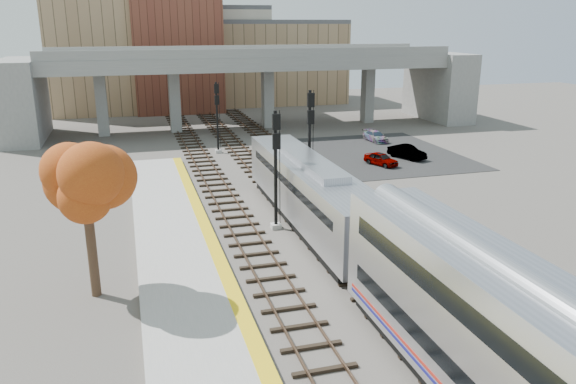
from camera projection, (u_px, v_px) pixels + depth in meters
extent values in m
plane|color=#47423D|center=(361.00, 307.00, 25.01)|extent=(160.00, 160.00, 0.00)
cube|color=#9E9E99|center=(198.00, 327.00, 23.03)|extent=(4.50, 60.00, 0.35)
cube|color=yellow|center=(244.00, 317.00, 23.49)|extent=(0.70, 60.00, 0.01)
cube|color=black|center=(237.00, 221.00, 35.64)|extent=(2.50, 95.00, 0.14)
cube|color=brown|center=(226.00, 221.00, 35.41)|extent=(0.07, 95.00, 0.14)
cube|color=brown|center=(248.00, 218.00, 35.80)|extent=(0.07, 95.00, 0.14)
cube|color=black|center=(300.00, 215.00, 36.75)|extent=(2.50, 95.00, 0.14)
cube|color=brown|center=(289.00, 215.00, 36.53)|extent=(0.07, 95.00, 0.14)
cube|color=brown|center=(310.00, 213.00, 36.91)|extent=(0.07, 95.00, 0.14)
cube|color=black|center=(357.00, 210.00, 37.81)|extent=(2.50, 95.00, 0.14)
cube|color=brown|center=(347.00, 209.00, 37.59)|extent=(0.07, 95.00, 0.14)
cube|color=brown|center=(366.00, 207.00, 37.97)|extent=(0.07, 95.00, 0.14)
cube|color=slate|center=(251.00, 62.00, 65.49)|extent=(46.00, 10.00, 1.50)
cube|color=slate|center=(260.00, 53.00, 60.71)|extent=(46.00, 0.20, 1.00)
cube|color=slate|center=(242.00, 49.00, 69.54)|extent=(46.00, 0.20, 1.00)
cube|color=slate|center=(102.00, 104.00, 62.21)|extent=(1.20, 1.60, 7.00)
cube|color=slate|center=(175.00, 101.00, 64.33)|extent=(1.20, 1.60, 7.00)
cube|color=slate|center=(268.00, 98.00, 67.24)|extent=(1.20, 1.60, 7.00)
cube|color=slate|center=(368.00, 94.00, 70.69)|extent=(1.20, 1.60, 7.00)
cube|color=slate|center=(22.00, 100.00, 59.87)|extent=(4.00, 12.00, 8.50)
cube|color=slate|center=(439.00, 86.00, 73.12)|extent=(4.00, 12.00, 8.50)
cube|color=#9B7D5A|center=(117.00, 53.00, 79.84)|extent=(18.00, 14.00, 16.00)
cube|color=beige|center=(210.00, 57.00, 88.43)|extent=(16.00, 16.00, 14.00)
cube|color=#4C4C4F|center=(209.00, 8.00, 86.32)|extent=(16.00, 16.00, 0.60)
cube|color=brown|center=(175.00, 39.00, 78.62)|extent=(12.00, 10.00, 20.00)
cube|color=#9B7D5A|center=(275.00, 63.00, 89.53)|extent=(20.00, 14.00, 12.00)
cube|color=#4C4C4F|center=(275.00, 22.00, 87.71)|extent=(20.00, 14.00, 0.60)
cube|color=black|center=(380.00, 153.00, 54.47)|extent=(14.00, 18.00, 0.04)
cube|color=#A8AAB2|center=(309.00, 190.00, 34.32)|extent=(3.00, 19.00, 3.20)
cube|color=black|center=(271.00, 148.00, 42.90)|extent=(2.20, 0.06, 1.10)
cube|color=black|center=(310.00, 180.00, 34.15)|extent=(3.02, 16.15, 0.50)
cube|color=black|center=(309.00, 218.00, 34.85)|extent=(2.70, 17.10, 0.50)
cube|color=#A8AAB2|center=(310.00, 161.00, 33.80)|extent=(1.60, 9.50, 0.40)
cube|color=#9E9E99|center=(276.00, 226.00, 34.53)|extent=(0.60, 0.60, 0.30)
cylinder|color=black|center=(276.00, 171.00, 33.53)|extent=(0.21, 0.21, 7.28)
cube|color=black|center=(276.00, 122.00, 32.42)|extent=(0.47, 0.18, 0.94)
cube|color=black|center=(276.00, 141.00, 32.75)|extent=(0.47, 0.18, 0.94)
cube|color=#9E9E99|center=(309.00, 193.00, 41.16)|extent=(0.60, 0.60, 0.30)
cylinder|color=black|center=(309.00, 144.00, 40.10)|extent=(0.22, 0.22, 7.67)
cube|color=black|center=(311.00, 100.00, 38.95)|extent=(0.49, 0.18, 0.99)
cube|color=black|center=(311.00, 117.00, 39.30)|extent=(0.49, 0.18, 0.99)
cube|color=#9E9E99|center=(218.00, 151.00, 54.64)|extent=(0.60, 0.60, 0.30)
cylinder|color=black|center=(217.00, 118.00, 53.70)|extent=(0.19, 0.19, 6.81)
cube|color=black|center=(217.00, 89.00, 52.66)|extent=(0.44, 0.18, 0.88)
cube|color=black|center=(217.00, 100.00, 52.96)|extent=(0.44, 0.18, 0.88)
cylinder|color=#382619|center=(91.00, 244.00, 25.39)|extent=(0.44, 0.44, 5.07)
ellipsoid|color=#B96018|center=(85.00, 183.00, 24.55)|extent=(3.60, 3.60, 3.62)
imported|color=#99999E|center=(381.00, 159.00, 49.62)|extent=(2.50, 3.56, 1.13)
imported|color=#99999E|center=(407.00, 152.00, 52.05)|extent=(2.68, 4.01, 1.25)
imported|color=#99999E|center=(376.00, 136.00, 59.69)|extent=(1.82, 3.82, 1.07)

